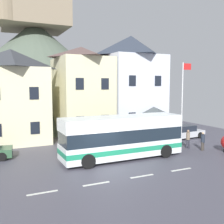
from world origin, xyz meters
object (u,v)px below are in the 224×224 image
at_px(parked_car_01, 183,132).
at_px(pedestrian_01, 170,136).
at_px(townhouse_01, 12,96).
at_px(bus_shelter, 154,113).
at_px(hilltop_castle, 35,68).
at_px(transit_bus, 122,137).
at_px(townhouse_02, 82,92).
at_px(public_bench, 144,133).
at_px(townhouse_03, 131,84).
at_px(pedestrian_02, 203,141).
at_px(flagpole, 183,99).
at_px(pedestrian_00, 188,138).

height_order(parked_car_01, pedestrian_01, pedestrian_01).
xyz_separation_m(townhouse_01, bus_shelter, (12.19, -6.37, -1.57)).
height_order(hilltop_castle, transit_bus, hilltop_castle).
bearing_deg(townhouse_02, pedestrian_01, -52.79).
relative_size(townhouse_02, public_bench, 6.78).
bearing_deg(bus_shelter, townhouse_03, 81.65).
relative_size(pedestrian_02, public_bench, 1.12).
distance_m(townhouse_01, bus_shelter, 13.85).
bearing_deg(parked_car_01, bus_shelter, -178.21).
bearing_deg(pedestrian_01, bus_shelter, 121.55).
xyz_separation_m(hilltop_castle, pedestrian_01, (7.84, -26.64, -7.53)).
xyz_separation_m(transit_bus, pedestrian_02, (7.36, -0.60, -0.79)).
bearing_deg(flagpole, bus_shelter, 123.65).
bearing_deg(public_bench, bus_shelter, -101.54).
relative_size(townhouse_03, pedestrian_01, 7.13).
xyz_separation_m(townhouse_02, bus_shelter, (5.07, -6.39, -1.88)).
distance_m(transit_bus, flagpole, 7.47).
xyz_separation_m(transit_bus, bus_shelter, (5.28, 3.76, 1.28)).
bearing_deg(townhouse_03, parked_car_01, -62.50).
bearing_deg(pedestrian_02, parked_car_01, 68.74).
relative_size(townhouse_01, pedestrian_02, 5.66).
bearing_deg(hilltop_castle, bus_shelter, -74.60).
distance_m(pedestrian_00, public_bench, 5.86).
relative_size(parked_car_01, flagpole, 0.62).
distance_m(transit_bus, parked_car_01, 10.18).
bearing_deg(hilltop_castle, parked_car_01, -66.25).
height_order(hilltop_castle, pedestrian_01, hilltop_castle).
bearing_deg(hilltop_castle, pedestrian_01, -73.60).
distance_m(hilltop_castle, public_bench, 25.10).
height_order(parked_car_01, pedestrian_00, pedestrian_00).
distance_m(townhouse_01, townhouse_02, 7.13).
height_order(townhouse_01, bus_shelter, townhouse_01).
bearing_deg(transit_bus, townhouse_02, 88.35).
bearing_deg(townhouse_02, townhouse_01, -179.85).
height_order(pedestrian_02, flagpole, flagpole).
bearing_deg(pedestrian_00, transit_bus, -175.60).
bearing_deg(parked_car_01, flagpole, -135.74).
bearing_deg(pedestrian_01, parked_car_01, 32.18).
relative_size(townhouse_02, flagpole, 1.28).
bearing_deg(pedestrian_00, bus_shelter, 114.14).
xyz_separation_m(hilltop_castle, pedestrian_02, (9.01, -29.52, -7.54)).
distance_m(townhouse_01, flagpole, 16.25).
distance_m(pedestrian_00, flagpole, 3.56).
xyz_separation_m(townhouse_01, pedestrian_00, (13.64, -9.61, -3.59)).
height_order(pedestrian_01, public_bench, pedestrian_01).
height_order(parked_car_01, flagpole, flagpole).
bearing_deg(pedestrian_00, townhouse_02, 124.09).
bearing_deg(hilltop_castle, townhouse_02, -84.32).
relative_size(pedestrian_00, pedestrian_02, 1.03).
bearing_deg(flagpole, public_bench, 101.93).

